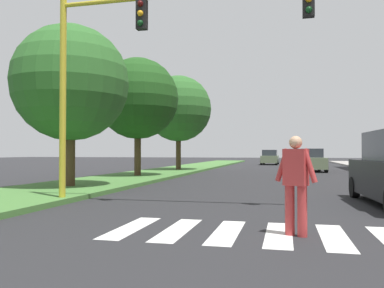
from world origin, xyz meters
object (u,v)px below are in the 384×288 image
object	(u,v)px
tree_far	(138,99)
sedan_far_horizon	(304,157)
traffic_light_gantry	(139,44)
tree_distant	(178,109)
pedestrian_performer	(296,181)
tree_mid	(71,83)
sedan_midblock	(311,161)
sedan_distant	(270,158)

from	to	relation	value
tree_far	sedan_far_horizon	world-z (taller)	tree_far
tree_far	traffic_light_gantry	distance (m)	11.04
tree_distant	pedestrian_performer	world-z (taller)	tree_distant
pedestrian_performer	sedan_far_horizon	size ratio (longest dim) A/B	0.39
tree_mid	tree_far	size ratio (longest dim) A/B	0.94
tree_far	sedan_midblock	size ratio (longest dim) A/B	1.50
traffic_light_gantry	pedestrian_performer	size ratio (longest dim) A/B	4.68
sedan_distant	pedestrian_performer	bearing A→B (deg)	-87.25
tree_mid	tree_far	world-z (taller)	tree_far
traffic_light_gantry	pedestrian_performer	distance (m)	6.04
tree_far	sedan_far_horizon	bearing A→B (deg)	73.21
pedestrian_performer	tree_far	bearing A→B (deg)	120.93
tree_mid	sedan_distant	bearing A→B (deg)	78.97
traffic_light_gantry	sedan_far_horizon	size ratio (longest dim) A/B	1.83
traffic_light_gantry	sedan_far_horizon	xyz separation A→B (m)	(6.17, 43.98, -3.55)
tree_distant	traffic_light_gantry	bearing A→B (deg)	-78.17
tree_distant	sedan_distant	size ratio (longest dim) A/B	1.48
tree_mid	traffic_light_gantry	world-z (taller)	tree_mid
sedan_distant	tree_far	bearing A→B (deg)	-103.92
tree_mid	tree_far	xyz separation A→B (m)	(0.03, 6.88, 0.31)
tree_mid	sedan_far_horizon	world-z (taller)	tree_mid
sedan_midblock	sedan_distant	world-z (taller)	sedan_midblock
tree_far	sedan_far_horizon	size ratio (longest dim) A/B	1.48
tree_mid	traffic_light_gantry	distance (m)	5.28
tree_mid	traffic_light_gantry	size ratio (longest dim) A/B	0.76
tree_mid	pedestrian_performer	xyz separation A→B (m)	(8.00, -6.43, -3.07)
traffic_light_gantry	pedestrian_performer	xyz separation A→B (m)	(3.98, -3.02, -3.39)
traffic_light_gantry	tree_far	bearing A→B (deg)	111.20
tree_far	tree_distant	size ratio (longest dim) A/B	0.94
tree_distant	tree_far	bearing A→B (deg)	-92.24
tree_far	tree_distant	world-z (taller)	tree_distant
tree_mid	pedestrian_performer	size ratio (longest dim) A/B	3.57
sedan_midblock	tree_distant	bearing A→B (deg)	-165.61
sedan_distant	sedan_far_horizon	world-z (taller)	sedan_far_horizon
sedan_far_horizon	sedan_distant	bearing A→B (deg)	-114.35
tree_far	sedan_distant	world-z (taller)	tree_far
pedestrian_performer	sedan_midblock	distance (m)	23.16
pedestrian_performer	sedan_distant	world-z (taller)	pedestrian_performer
tree_mid	traffic_light_gantry	xyz separation A→B (m)	(4.02, -3.41, 0.32)
tree_far	sedan_midblock	bearing A→B (deg)	45.37
sedan_far_horizon	tree_far	bearing A→B (deg)	-106.79
tree_far	sedan_midblock	world-z (taller)	tree_far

